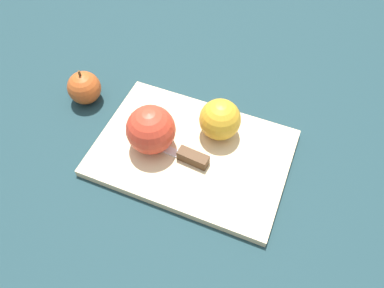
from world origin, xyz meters
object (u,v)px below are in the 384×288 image
at_px(apple_half_left, 220,120).
at_px(knife, 188,156).
at_px(apple_half_right, 151,130).
at_px(apple_whole, 84,88).

bearing_deg(apple_half_left, knife, 4.69).
bearing_deg(knife, apple_half_left, -106.71).
xyz_separation_m(apple_half_right, apple_whole, (0.18, -0.09, -0.03)).
bearing_deg(apple_half_right, knife, -64.14).
relative_size(apple_half_right, knife, 0.63).
xyz_separation_m(apple_half_right, knife, (-0.07, 0.01, -0.04)).
xyz_separation_m(apple_half_left, apple_half_right, (0.11, 0.06, 0.01)).
distance_m(apple_half_left, knife, 0.09).
xyz_separation_m(apple_half_left, knife, (0.04, 0.07, -0.03)).
relative_size(apple_half_left, apple_whole, 0.97).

